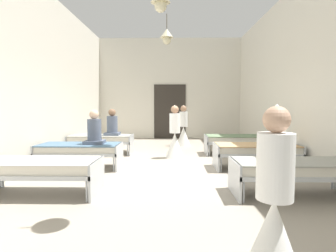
% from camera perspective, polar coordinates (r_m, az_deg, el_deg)
% --- Properties ---
extents(ground_plane, '(6.82, 12.30, 0.10)m').
position_cam_1_polar(ground_plane, '(6.47, -0.11, -9.28)').
color(ground_plane, '#9E9384').
extents(room_shell, '(6.62, 11.90, 4.43)m').
position_cam_1_polar(room_shell, '(7.67, 0.07, 9.92)').
color(room_shell, silver).
rests_on(room_shell, ground).
extents(bed_left_row_0, '(1.90, 0.84, 0.57)m').
position_cam_1_polar(bed_left_row_0, '(5.01, -25.10, -8.00)').
color(bed_left_row_0, '#B7BCC1').
rests_on(bed_left_row_0, ground).
extents(bed_right_row_0, '(1.90, 0.84, 0.57)m').
position_cam_1_polar(bed_right_row_0, '(4.92, 24.52, -8.22)').
color(bed_right_row_0, '#B7BCC1').
rests_on(bed_right_row_0, ground).
extents(bed_left_row_1, '(1.90, 0.84, 0.57)m').
position_cam_1_polar(bed_left_row_1, '(6.74, -17.99, -4.72)').
color(bed_left_row_1, '#B7BCC1').
rests_on(bed_left_row_1, ground).
extents(bed_right_row_1, '(1.90, 0.84, 0.57)m').
position_cam_1_polar(bed_right_row_1, '(6.67, 17.97, -4.81)').
color(bed_right_row_1, '#B7BCC1').
rests_on(bed_right_row_1, ground).
extents(bed_left_row_2, '(1.90, 0.84, 0.57)m').
position_cam_1_polar(bed_left_row_2, '(8.54, -13.86, -2.76)').
color(bed_left_row_2, '#B7BCC1').
rests_on(bed_left_row_2, ground).
extents(bed_right_row_2, '(1.90, 0.84, 0.57)m').
position_cam_1_polar(bed_right_row_2, '(8.48, 14.21, -2.81)').
color(bed_right_row_2, '#B7BCC1').
rests_on(bed_right_row_2, ground).
extents(nurse_near_aisle, '(0.52, 0.52, 1.49)m').
position_cam_1_polar(nurse_near_aisle, '(9.98, 3.25, -1.11)').
color(nurse_near_aisle, white).
rests_on(nurse_near_aisle, ground).
extents(nurse_mid_aisle, '(0.52, 0.52, 1.49)m').
position_cam_1_polar(nurse_mid_aisle, '(2.55, 21.25, -17.73)').
color(nurse_mid_aisle, white).
rests_on(nurse_mid_aisle, ground).
extents(nurse_far_aisle, '(0.52, 0.52, 1.49)m').
position_cam_1_polar(nurse_far_aisle, '(7.67, 1.43, -2.74)').
color(nurse_far_aisle, white).
rests_on(nurse_far_aisle, ground).
extents(patient_seated_primary, '(0.44, 0.44, 0.80)m').
position_cam_1_polar(patient_seated_primary, '(6.59, -15.17, -1.09)').
color(patient_seated_primary, '#515B70').
rests_on(patient_seated_primary, bed_left_row_1).
extents(patient_seated_secondary, '(0.44, 0.44, 0.80)m').
position_cam_1_polar(patient_seated_secondary, '(8.42, -11.61, 0.12)').
color(patient_seated_secondary, '#515B70').
rests_on(patient_seated_secondary, bed_left_row_2).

